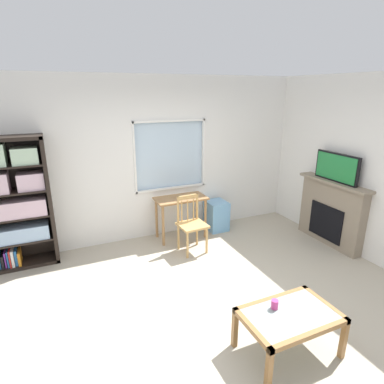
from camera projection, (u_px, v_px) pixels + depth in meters
The scene contains 10 objects.
ground at pixel (215, 307), 3.82m from camera, with size 6.25×5.53×0.02m, color #B2A893.
wall_back_with_window at pixel (152, 160), 5.36m from camera, with size 5.25×0.15×2.71m.
bookshelf at pixel (16, 201), 4.45m from camera, with size 0.90×0.38×1.89m.
desk_under_window at pixel (181, 205), 5.43m from camera, with size 0.87×0.45×0.73m.
wooden_chair at pixel (191, 224), 5.01m from camera, with size 0.45×0.43×0.90m.
plastic_drawer_unit at pixel (216, 215), 5.85m from camera, with size 0.35×0.40×0.54m, color #72ADDB.
fireplace at pixel (331, 212), 5.25m from camera, with size 0.26×1.30×1.08m.
tv at pixel (337, 167), 5.01m from camera, with size 0.06×0.80×0.45m.
coffee_table at pixel (290, 319), 3.04m from camera, with size 0.92×0.60×0.45m.
sippy_cup at pixel (275, 304), 3.08m from camera, with size 0.07×0.07×0.09m, color #DB3D84.
Camera 1 is at (-1.57, -2.82, 2.47)m, focal length 29.79 mm.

